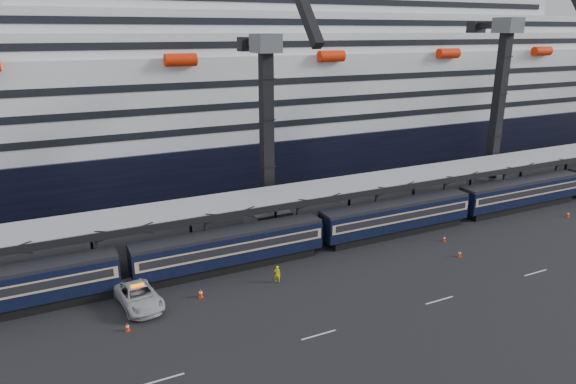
# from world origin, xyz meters

# --- Properties ---
(ground) EXTENTS (260.00, 260.00, 0.00)m
(ground) POSITION_xyz_m (0.00, 0.00, 0.00)
(ground) COLOR black
(ground) RESTS_ON ground
(train) EXTENTS (133.05, 3.00, 4.05)m
(train) POSITION_xyz_m (-4.65, 10.00, 2.20)
(train) COLOR black
(train) RESTS_ON ground
(canopy) EXTENTS (130.00, 6.25, 5.53)m
(canopy) POSITION_xyz_m (0.00, 14.00, 5.25)
(canopy) COLOR gray
(canopy) RESTS_ON ground
(cruise_ship) EXTENTS (214.09, 28.84, 34.00)m
(cruise_ship) POSITION_xyz_m (-1.08, 45.99, 12.34)
(cruise_ship) COLOR black
(cruise_ship) RESTS_ON ground
(crane_dark_near) EXTENTS (4.50, 17.75, 35.08)m
(crane_dark_near) POSITION_xyz_m (-20.00, 18.59, 11.93)
(crane_dark_near) COLOR #52555A
(crane_dark_near) RESTS_ON ground
(crane_dark_mid) EXTENTS (4.50, 18.24, 39.64)m
(crane_dark_mid) POSITION_xyz_m (15.00, 17.59, 13.36)
(crane_dark_mid) COLOR #52555A
(crane_dark_mid) RESTS_ON ground
(pickup_truck) EXTENTS (3.70, 6.72, 1.78)m
(pickup_truck) POSITION_xyz_m (-37.50, 6.63, 0.89)
(pickup_truck) COLOR #ADAFB4
(pickup_truck) RESTS_ON ground
(worker) EXTENTS (0.70, 0.63, 1.61)m
(worker) POSITION_xyz_m (-25.16, 5.33, 0.81)
(worker) COLOR yellow
(worker) RESTS_ON ground
(traffic_cone_a) EXTENTS (0.44, 0.44, 0.87)m
(traffic_cone_a) POSITION_xyz_m (-32.38, 5.68, 0.43)
(traffic_cone_a) COLOR red
(traffic_cone_a) RESTS_ON ground
(traffic_cone_b) EXTENTS (0.36, 0.36, 0.73)m
(traffic_cone_b) POSITION_xyz_m (-39.05, 3.06, 0.36)
(traffic_cone_b) COLOR red
(traffic_cone_b) RESTS_ON ground
(traffic_cone_c) EXTENTS (0.34, 0.34, 0.67)m
(traffic_cone_c) POSITION_xyz_m (-4.43, 5.92, 0.33)
(traffic_cone_c) COLOR red
(traffic_cone_c) RESTS_ON ground
(traffic_cone_d) EXTENTS (0.37, 0.37, 0.74)m
(traffic_cone_d) POSITION_xyz_m (-5.90, 2.06, 0.36)
(traffic_cone_d) COLOR red
(traffic_cone_d) RESTS_ON ground
(traffic_cone_e) EXTENTS (0.40, 0.40, 0.79)m
(traffic_cone_e) POSITION_xyz_m (14.95, 5.03, 0.39)
(traffic_cone_e) COLOR red
(traffic_cone_e) RESTS_ON ground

